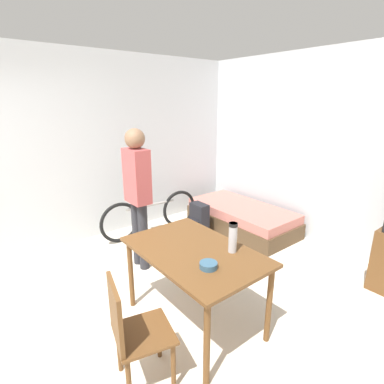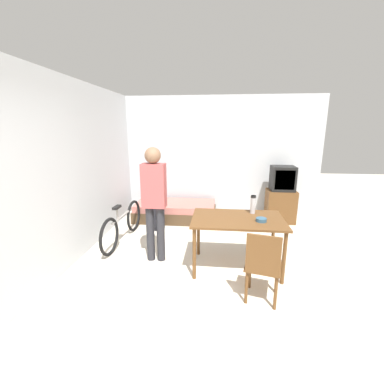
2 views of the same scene
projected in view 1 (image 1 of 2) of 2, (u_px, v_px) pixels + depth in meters
ground_plane at (30, 361)px, 2.43m from camera, size 20.00×20.00×0.00m
wall_back at (311, 149)px, 4.31m from camera, size 4.90×0.06×2.70m
wall_left at (125, 146)px, 4.65m from camera, size 0.06×4.83×2.70m
daybed at (241, 217)px, 4.90m from camera, size 1.78×0.88×0.38m
dining_table at (194, 258)px, 2.67m from camera, size 1.28×0.82×0.76m
wooden_chair at (131, 329)px, 2.10m from camera, size 0.48×0.48×0.88m
bicycle at (151, 214)px, 4.67m from camera, size 0.14×1.65×0.71m
person_standing at (138, 189)px, 3.54m from camera, size 0.34×0.23×1.73m
thermos_flask at (233, 236)px, 2.57m from camera, size 0.08×0.08×0.27m
mate_bowl at (208, 265)px, 2.35m from camera, size 0.14×0.14×0.05m
backpack at (199, 219)px, 4.69m from camera, size 0.30×0.20×0.49m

